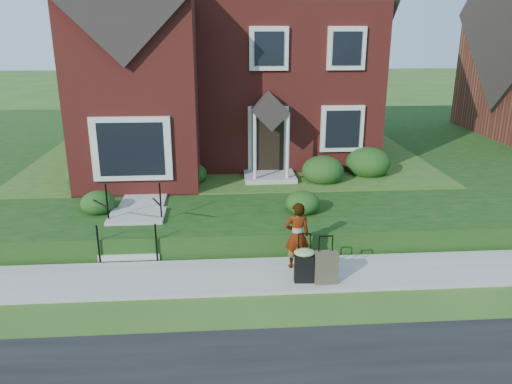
{
  "coord_description": "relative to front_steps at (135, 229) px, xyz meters",
  "views": [
    {
      "loc": [
        -0.33,
        -9.75,
        5.15
      ],
      "look_at": [
        0.52,
        2.0,
        1.31
      ],
      "focal_mm": 35.0,
      "sensor_mm": 36.0,
      "label": 1
    }
  ],
  "objects": [
    {
      "name": "woman",
      "position": [
        3.8,
        -1.57,
        0.37
      ],
      "size": [
        0.56,
        0.37,
        1.52
      ],
      "primitive_type": "imported",
      "rotation": [
        0.0,
        0.0,
        3.16
      ],
      "color": "#999999",
      "rests_on": "sidewalk"
    },
    {
      "name": "walkway",
      "position": [
        0.0,
        3.16,
        0.16
      ],
      "size": [
        1.2,
        6.0,
        0.06
      ],
      "primitive_type": "cube",
      "color": "#9E9B93",
      "rests_on": "terrace"
    },
    {
      "name": "main_house",
      "position": [
        2.29,
        7.76,
        4.79
      ],
      "size": [
        10.4,
        10.2,
        9.4
      ],
      "color": "maroon",
      "rests_on": "terrace"
    },
    {
      "name": "terrace",
      "position": [
        6.5,
        9.06,
        -0.17
      ],
      "size": [
        44.0,
        20.0,
        0.6
      ],
      "primitive_type": "cube",
      "color": "#17340E",
      "rests_on": "ground"
    },
    {
      "name": "suitcase_olive",
      "position": [
        4.3,
        -2.32,
        -0.05
      ],
      "size": [
        0.49,
        0.29,
        1.03
      ],
      "rotation": [
        0.0,
        0.0,
        0.05
      ],
      "color": "#4B4532",
      "rests_on": "sidewalk"
    },
    {
      "name": "sidewalk",
      "position": [
        2.5,
        -1.84,
        -0.43
      ],
      "size": [
        60.0,
        1.6,
        0.08
      ],
      "primitive_type": "cube",
      "color": "#9E9B93",
      "rests_on": "ground"
    },
    {
      "name": "suitcase_black",
      "position": [
        3.85,
        -2.24,
        0.02
      ],
      "size": [
        0.46,
        0.39,
        1.07
      ],
      "rotation": [
        0.0,
        0.0,
        -0.06
      ],
      "color": "black",
      "rests_on": "sidewalk"
    },
    {
      "name": "front_steps",
      "position": [
        0.0,
        0.0,
        0.0
      ],
      "size": [
        1.4,
        2.02,
        1.5
      ],
      "color": "#9E9B93",
      "rests_on": "ground"
    },
    {
      "name": "ground",
      "position": [
        2.5,
        -1.84,
        -0.47
      ],
      "size": [
        120.0,
        120.0,
        0.0
      ],
      "primitive_type": "plane",
      "color": "#2D5119",
      "rests_on": "ground"
    },
    {
      "name": "foundation_shrubs",
      "position": [
        3.51,
        3.11,
        0.56
      ],
      "size": [
        10.26,
        4.53,
        1.02
      ],
      "color": "#113510",
      "rests_on": "terrace"
    }
  ]
}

